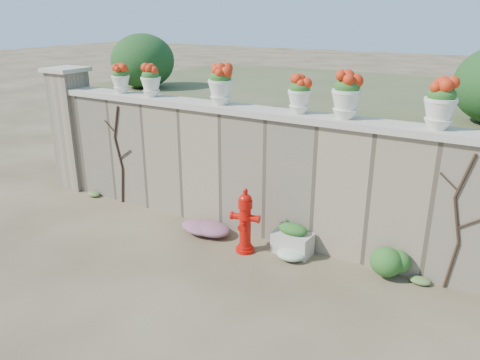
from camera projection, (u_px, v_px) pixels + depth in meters
The scene contains 19 objects.
ground at pixel (184, 276), 6.59m from camera, with size 80.00×80.00×0.00m, color #463923.
stone_wall at pixel (248, 174), 7.71m from camera, with size 8.00×0.40×2.00m, color #8D7A5E.
wall_cap at pixel (248, 111), 7.35m from camera, with size 8.10×0.52×0.10m, color beige.
gate_pillar at pixel (73, 128), 9.61m from camera, with size 0.72×0.72×2.48m.
raised_fill at pixel (320, 133), 10.30m from camera, with size 9.00×6.00×2.00m, color #384C23.
back_shrub_left at pixel (143, 61), 9.68m from camera, with size 1.30×1.30×1.10m, color #143814.
vine_left at pixel (119, 154), 8.81m from camera, with size 0.60×0.04×1.91m.
vine_right at pixel (458, 221), 5.98m from camera, with size 0.60×0.04×1.91m.
fire_hydrant at pixel (245, 221), 7.11m from camera, with size 0.45×0.32×1.03m.
planter_box at pixel (293, 240), 7.16m from camera, with size 0.61×0.38×0.49m.
green_shrub at pixel (390, 258), 6.48m from camera, with size 0.62×0.56×0.59m, color #1E5119.
magenta_clump at pixel (200, 226), 7.84m from camera, with size 0.97×0.65×0.26m, color #B62487.
white_flowers at pixel (291, 254), 6.99m from camera, with size 0.56×0.45×0.20m, color white.
urn_pot_0 at pixel (121, 79), 8.53m from camera, with size 0.33×0.33×0.51m.
urn_pot_1 at pixel (151, 81), 8.18m from camera, with size 0.35×0.35×0.55m.
urn_pot_2 at pixel (221, 85), 7.47m from camera, with size 0.40×0.40×0.63m.
urn_pot_3 at pixel (300, 95), 6.82m from camera, with size 0.35×0.35×0.55m.
urn_pot_4 at pixel (346, 96), 6.47m from camera, with size 0.42×0.42×0.65m.
urn_pot_5 at pixel (440, 104), 5.89m from camera, with size 0.41×0.41×0.64m.
Camera 1 is at (3.61, -4.53, 3.52)m, focal length 35.00 mm.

